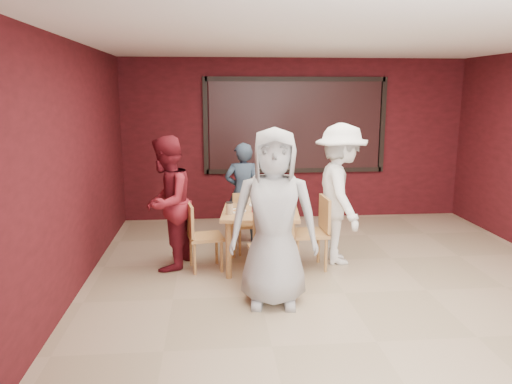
{
  "coord_description": "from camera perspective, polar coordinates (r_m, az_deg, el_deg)",
  "views": [
    {
      "loc": [
        -1.47,
        -5.18,
        2.24
      ],
      "look_at": [
        -0.92,
        0.92,
        1.0
      ],
      "focal_mm": 35.0,
      "sensor_mm": 36.0,
      "label": 1
    }
  ],
  "objects": [
    {
      "name": "floor",
      "position": [
        5.84,
        10.05,
        -11.31
      ],
      "size": [
        7.0,
        7.0,
        0.0
      ],
      "primitive_type": "plane",
      "color": "tan",
      "rests_on": "ground"
    },
    {
      "name": "window_blinds",
      "position": [
        8.78,
        4.55,
        7.58
      ],
      "size": [
        3.0,
        0.02,
        1.5
      ],
      "primitive_type": "cube",
      "color": "black"
    },
    {
      "name": "dining_table",
      "position": [
        6.33,
        0.51,
        -2.97
      ],
      "size": [
        1.05,
        1.05,
        0.9
      ],
      "color": "tan",
      "rests_on": "floor"
    },
    {
      "name": "chair_front",
      "position": [
        5.64,
        1.73,
        -6.25
      ],
      "size": [
        0.48,
        0.48,
        0.93
      ],
      "color": "#BC8A49",
      "rests_on": "floor"
    },
    {
      "name": "chair_back",
      "position": [
        7.08,
        -0.95,
        -3.09
      ],
      "size": [
        0.44,
        0.44,
        0.82
      ],
      "color": "#BC8A49",
      "rests_on": "floor"
    },
    {
      "name": "chair_left",
      "position": [
        6.34,
        -6.44,
        -4.65
      ],
      "size": [
        0.48,
        0.48,
        0.86
      ],
      "color": "#BC8A49",
      "rests_on": "floor"
    },
    {
      "name": "chair_right",
      "position": [
        6.41,
        6.75,
        -4.13
      ],
      "size": [
        0.47,
        0.47,
        0.93
      ],
      "color": "#BC8A49",
      "rests_on": "floor"
    },
    {
      "name": "diner_front",
      "position": [
        5.2,
        2.05,
        -3.0
      ],
      "size": [
        0.98,
        0.7,
        1.89
      ],
      "primitive_type": "imported",
      "rotation": [
        0.0,
        0.0,
        -0.11
      ],
      "color": "#A9A9A9",
      "rests_on": "floor"
    },
    {
      "name": "diner_back",
      "position": [
        7.46,
        -1.5,
        -0.06
      ],
      "size": [
        0.56,
        0.38,
        1.5
      ],
      "primitive_type": "imported",
      "rotation": [
        0.0,
        0.0,
        3.1
      ],
      "color": "#2E3E52",
      "rests_on": "floor"
    },
    {
      "name": "diner_left",
      "position": [
        6.4,
        -10.15,
        -1.27
      ],
      "size": [
        0.84,
        0.97,
        1.7
      ],
      "primitive_type": "imported",
      "rotation": [
        0.0,
        0.0,
        -1.84
      ],
      "color": "maroon",
      "rests_on": "floor"
    },
    {
      "name": "diner_right",
      "position": [
        6.6,
        9.6,
        -0.23
      ],
      "size": [
        0.7,
        1.2,
        1.84
      ],
      "primitive_type": "imported",
      "rotation": [
        0.0,
        0.0,
        1.58
      ],
      "color": "white",
      "rests_on": "floor"
    }
  ]
}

